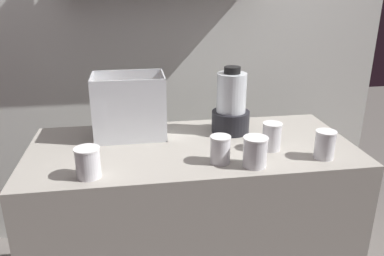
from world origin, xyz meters
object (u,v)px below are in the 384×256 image
(juice_cup_orange_middle, at_px, (255,153))
(juice_cup_pomegranate_far_right, at_px, (325,146))
(blender_pitcher, at_px, (231,106))
(juice_cup_beet_left, at_px, (220,151))
(juice_cup_mango_far_left, at_px, (88,164))
(juice_cup_carrot_right, at_px, (272,137))
(carrot_display_bin, at_px, (131,117))

(juice_cup_orange_middle, xyz_separation_m, juice_cup_pomegranate_far_right, (0.30, 0.03, -0.00))
(blender_pitcher, bearing_deg, juice_cup_orange_middle, -89.81)
(juice_cup_beet_left, relative_size, juice_cup_pomegranate_far_right, 0.95)
(juice_cup_mango_far_left, distance_m, juice_cup_carrot_right, 0.75)
(carrot_display_bin, relative_size, juice_cup_beet_left, 2.91)
(juice_cup_mango_far_left, relative_size, juice_cup_beet_left, 1.04)
(juice_cup_mango_far_left, height_order, juice_cup_beet_left, juice_cup_mango_far_left)
(carrot_display_bin, height_order, juice_cup_orange_middle, carrot_display_bin)
(juice_cup_orange_middle, bearing_deg, juice_cup_pomegranate_far_right, 5.52)
(juice_cup_carrot_right, bearing_deg, juice_cup_orange_middle, -129.56)
(juice_cup_orange_middle, height_order, juice_cup_pomegranate_far_right, juice_cup_orange_middle)
(juice_cup_orange_middle, bearing_deg, juice_cup_beet_left, 156.93)
(blender_pitcher, bearing_deg, juice_cup_mango_far_left, -149.30)
(juice_cup_orange_middle, xyz_separation_m, juice_cup_carrot_right, (0.12, 0.14, -0.00))
(juice_cup_orange_middle, bearing_deg, blender_pitcher, 90.19)
(carrot_display_bin, xyz_separation_m, juice_cup_mango_far_left, (-0.16, -0.39, -0.04))
(carrot_display_bin, bearing_deg, juice_cup_carrot_right, -23.57)
(juice_cup_mango_far_left, relative_size, juice_cup_orange_middle, 0.96)
(blender_pitcher, distance_m, juice_cup_orange_middle, 0.38)
(juice_cup_pomegranate_far_right, bearing_deg, juice_cup_mango_far_left, -178.60)
(carrot_display_bin, distance_m, juice_cup_mango_far_left, 0.42)
(juice_cup_beet_left, distance_m, juice_cup_orange_middle, 0.13)
(blender_pitcher, bearing_deg, carrot_display_bin, 177.39)
(juice_cup_mango_far_left, relative_size, juice_cup_pomegranate_far_right, 0.99)
(carrot_display_bin, height_order, blender_pitcher, blender_pitcher)
(juice_cup_beet_left, bearing_deg, juice_cup_pomegranate_far_right, -3.23)
(carrot_display_bin, xyz_separation_m, juice_cup_orange_middle, (0.46, -0.40, -0.03))
(juice_cup_orange_middle, distance_m, juice_cup_pomegranate_far_right, 0.30)
(juice_cup_mango_far_left, height_order, juice_cup_orange_middle, juice_cup_orange_middle)
(carrot_display_bin, distance_m, juice_cup_pomegranate_far_right, 0.84)
(carrot_display_bin, xyz_separation_m, juice_cup_carrot_right, (0.58, -0.25, -0.03))
(blender_pitcher, height_order, juice_cup_mango_far_left, blender_pitcher)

